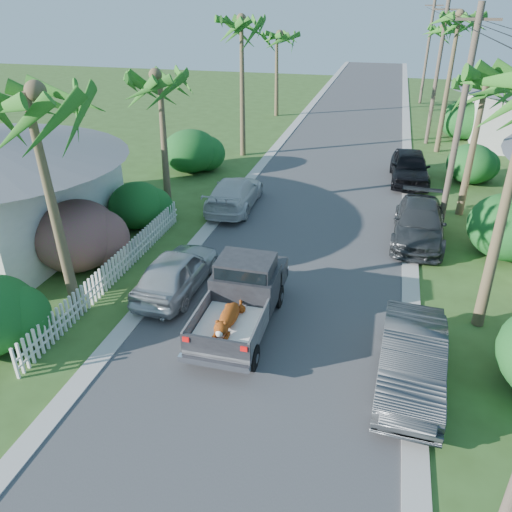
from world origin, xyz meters
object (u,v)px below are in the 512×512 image
(utility_pole_c, at_px, (437,74))
(utility_pole_d, at_px, (427,52))
(parked_car_rf, at_px, (410,167))
(parked_car_ln, at_px, (177,272))
(parked_car_rn, at_px, (411,360))
(pickup_truck, at_px, (244,293))
(parked_car_lf, at_px, (234,193))
(palm_l_a, at_px, (30,93))
(utility_pole_b, at_px, (459,125))
(palm_l_d, at_px, (277,34))
(palm_l_c, at_px, (241,20))
(palm_l_b, at_px, (158,76))
(parked_car_rm, at_px, (419,223))
(palm_r_b, at_px, (486,83))
(palm_r_c, at_px, (460,16))
(palm_r_d, at_px, (444,28))

(utility_pole_c, bearing_deg, utility_pole_d, 90.00)
(parked_car_rf, xyz_separation_m, parked_car_ln, (-7.89, -13.93, -0.09))
(parked_car_rn, bearing_deg, pickup_truck, 163.52)
(parked_car_lf, bearing_deg, parked_car_rn, 124.59)
(palm_l_a, height_order, utility_pole_b, utility_pole_b)
(parked_car_lf, height_order, utility_pole_c, utility_pole_c)
(utility_pole_b, bearing_deg, palm_l_a, -139.72)
(palm_l_d, bearing_deg, palm_l_c, -87.61)
(pickup_truck, height_order, utility_pole_c, utility_pole_c)
(parked_car_ln, bearing_deg, palm_l_b, -62.73)
(parked_car_rm, distance_m, utility_pole_d, 31.55)
(parked_car_ln, bearing_deg, utility_pole_b, -138.48)
(palm_r_b, bearing_deg, parked_car_rn, -101.06)
(parked_car_ln, bearing_deg, parked_car_lf, -86.11)
(parked_car_rf, bearing_deg, palm_r_c, 71.75)
(parked_car_ln, xyz_separation_m, utility_pole_b, (9.20, 7.68, 3.86))
(palm_r_d, bearing_deg, parked_car_ln, -106.24)
(utility_pole_c, bearing_deg, utility_pole_b, -90.00)
(palm_r_b, relative_size, palm_r_d, 0.90)
(parked_car_rf, bearing_deg, parked_car_ln, -122.01)
(palm_l_b, distance_m, utility_pole_d, 33.42)
(parked_car_rn, distance_m, palm_l_d, 33.77)
(palm_l_d, bearing_deg, palm_l_b, -90.78)
(parked_car_lf, xyz_separation_m, palm_l_b, (-2.90, -1.18, 5.42))
(parked_car_rm, height_order, parked_car_lf, parked_car_rm)
(palm_r_c, bearing_deg, parked_car_ln, -115.36)
(parked_car_rm, bearing_deg, utility_pole_b, 54.97)
(palm_l_d, height_order, palm_r_c, palm_r_c)
(palm_r_b, bearing_deg, palm_r_c, 92.08)
(pickup_truck, height_order, parked_car_rm, pickup_truck)
(pickup_truck, bearing_deg, palm_r_c, 72.04)
(parked_car_ln, bearing_deg, pickup_truck, 159.03)
(parked_car_rn, bearing_deg, parked_car_ln, 162.21)
(utility_pole_d, bearing_deg, palm_l_d, -143.36)
(parked_car_ln, distance_m, utility_pole_c, 24.78)
(parked_car_rn, xyz_separation_m, palm_r_b, (2.45, 12.54, 5.19))
(pickup_truck, xyz_separation_m, utility_pole_b, (6.47, 8.82, 3.59))
(parked_car_ln, distance_m, palm_r_d, 36.61)
(palm_r_d, bearing_deg, palm_r_c, -91.23)
(utility_pole_d, bearing_deg, parked_car_rf, -93.15)
(parked_car_rn, bearing_deg, parked_car_rm, 89.73)
(parked_car_ln, bearing_deg, palm_r_c, -113.69)
(pickup_truck, xyz_separation_m, palm_l_c, (-5.13, 17.82, 6.90))
(parked_car_rm, distance_m, palm_r_d, 28.99)
(palm_l_a, bearing_deg, utility_pole_b, 40.28)
(palm_r_b, height_order, utility_pole_b, utility_pole_b)
(parked_car_rf, distance_m, parked_car_lf, 10.20)
(palm_l_d, relative_size, utility_pole_b, 0.86)
(parked_car_rm, bearing_deg, parked_car_rf, 95.10)
(parked_car_lf, xyz_separation_m, utility_pole_d, (9.50, 29.82, 3.87))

